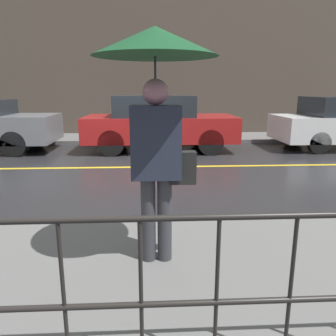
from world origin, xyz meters
name	(u,v)px	position (x,y,z in m)	size (l,w,h in m)	color
ground_plane	(120,167)	(0.00, 0.00, 0.00)	(80.00, 80.00, 0.00)	#262628
sidewalk_near	(74,280)	(0.00, -4.61, 0.05)	(28.00, 2.58, 0.11)	#60605E
sidewalk_far	(131,138)	(0.00, 4.30, 0.05)	(28.00, 1.96, 0.11)	#60605E
lane_marking	(120,167)	(0.00, 0.00, 0.00)	(25.20, 0.12, 0.01)	gold
building_storefront	(130,41)	(0.00, 5.43, 3.43)	(28.00, 0.30, 6.87)	#4C4238
railing_foreground	(22,278)	(0.00, -5.65, 0.72)	(12.00, 0.04, 0.97)	black
pedestrian	(156,80)	(0.76, -4.36, 1.80)	(1.08, 1.08, 2.13)	#333338
car_red	(159,123)	(0.93, 2.18, 0.80)	(4.26, 1.90, 1.56)	maroon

